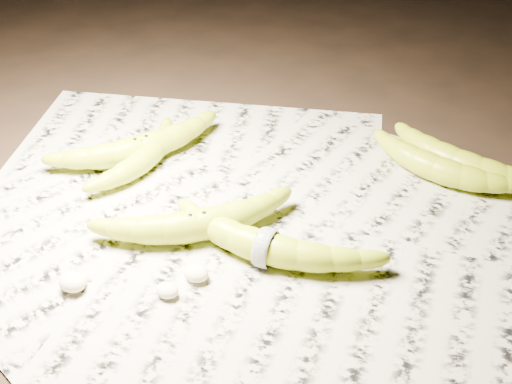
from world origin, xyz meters
The scene contains 12 objects.
ground centered at (0.00, 0.00, 0.00)m, with size 3.00×3.00×0.00m, color black.
newspaper_patch centered at (-0.01, 0.00, 0.00)m, with size 0.90×0.70×0.01m, color #B3AD99.
banana_left_a centered at (-0.22, 0.09, 0.03)m, with size 0.23×0.07×0.04m, color #A5BA17, non-canonical shape.
banana_left_b centered at (-0.20, 0.07, 0.03)m, with size 0.18×0.06×0.03m, color #A5BA17, non-canonical shape.
banana_center centered at (-0.05, -0.03, 0.03)m, with size 0.23×0.07×0.04m, color #A5BA17, non-canonical shape.
banana_taped centered at (0.05, -0.03, 0.03)m, with size 0.24×0.07×0.04m, color #A5BA17, non-canonical shape.
banana_upper_a centered at (0.18, 0.24, 0.03)m, with size 0.20×0.06×0.04m, color #A5BA17, non-canonical shape.
banana_upper_b centered at (0.20, 0.27, 0.03)m, with size 0.20×0.07×0.04m, color #A5BA17, non-canonical shape.
measuring_tape centered at (0.05, -0.03, 0.03)m, with size 0.05×0.05×0.00m, color white.
flesh_chunk_a centered at (-0.13, -0.17, 0.02)m, with size 0.03×0.03×0.02m, color beige.
flesh_chunk_b centered at (-0.02, -0.13, 0.02)m, with size 0.03×0.02×0.02m, color beige.
flesh_chunk_c centered at (-0.01, -0.09, 0.02)m, with size 0.03×0.03×0.02m, color beige.
Camera 1 is at (0.35, -0.61, 0.59)m, focal length 50.00 mm.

